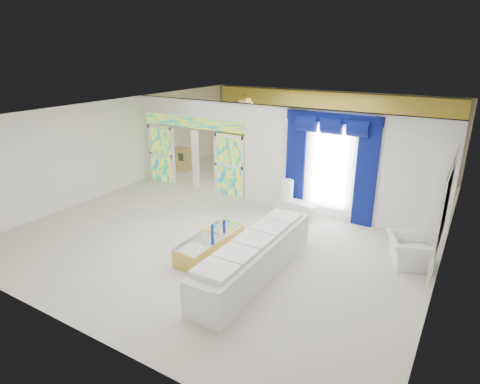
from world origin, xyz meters
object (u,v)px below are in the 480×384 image
Objects in this scene: armchair at (409,251)px; grand_piano at (259,160)px; console_table at (296,208)px; white_sofa at (255,259)px; coffee_table at (210,245)px.

armchair is 7.68m from grand_piano.
grand_piano reaches higher than armchair.
grand_piano is at bearing 132.09° from console_table.
white_sofa is 1.96× the size of coffee_table.
grand_piano reaches higher than coffee_table.
console_table is at bearing 99.08° from white_sofa.
white_sofa is 7.58m from grand_piano.
armchair is at bearing 25.20° from coffee_table.
console_table is at bearing 75.73° from coffee_table.
grand_piano is (-6.22, 4.50, 0.15)m from armchair.
console_table is 1.37× the size of armchair.
white_sofa is 3.46m from console_table.
console_table is 4.44m from grand_piano.
white_sofa is 2.13× the size of grand_piano.
armchair reaches higher than coffee_table.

